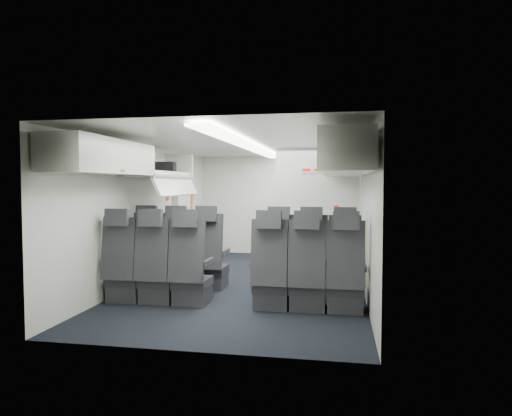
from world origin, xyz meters
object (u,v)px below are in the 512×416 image
(seat_row_mid, at_px, (230,275))
(carry_on_bag, at_px, (162,170))
(seat_row_front, at_px, (245,263))
(boarding_door, at_px, (184,214))
(flight_attendant, at_px, (288,222))
(galley_unit, at_px, (320,212))

(seat_row_mid, distance_m, carry_on_bag, 2.43)
(seat_row_front, bearing_deg, boarding_door, 128.16)
(boarding_door, relative_size, flight_attendant, 1.09)
(galley_unit, height_order, boarding_door, galley_unit)
(seat_row_front, xyz_separation_m, seat_row_mid, (0.00, -0.90, 0.00))
(carry_on_bag, bearing_deg, flight_attendant, 25.81)
(boarding_door, bearing_deg, seat_row_mid, -61.23)
(galley_unit, bearing_deg, flight_attendant, -110.28)
(galley_unit, bearing_deg, seat_row_front, -106.28)
(seat_row_front, bearing_deg, flight_attendant, 76.91)
(seat_row_mid, relative_size, galley_unit, 1.75)
(seat_row_front, distance_m, seat_row_mid, 0.90)
(galley_unit, distance_m, flight_attendant, 1.51)
(carry_on_bag, bearing_deg, galley_unit, 39.21)
(galley_unit, bearing_deg, carry_on_bag, -131.01)
(boarding_door, height_order, carry_on_bag, carry_on_bag)
(seat_row_mid, bearing_deg, seat_row_front, 90.00)
(galley_unit, distance_m, carry_on_bag, 3.74)
(seat_row_front, xyz_separation_m, carry_on_bag, (-1.44, 0.50, 1.37))
(seat_row_front, distance_m, galley_unit, 3.43)
(seat_row_mid, xyz_separation_m, carry_on_bag, (-1.44, 1.40, 1.37))
(seat_row_front, bearing_deg, galley_unit, 73.72)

